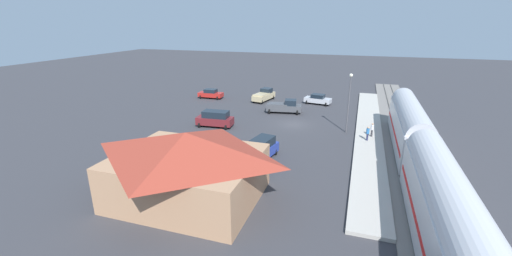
# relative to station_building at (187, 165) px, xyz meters

# --- Properties ---
(ground_plane) EXTENTS (200.00, 200.00, 0.00)m
(ground_plane) POSITION_rel_station_building_xyz_m (-4.00, -22.00, -2.92)
(ground_plane) COLOR #38383D
(railway_track) EXTENTS (4.80, 70.00, 0.30)m
(railway_track) POSITION_rel_station_building_xyz_m (-18.00, -22.00, -2.82)
(railway_track) COLOR slate
(railway_track) RESTS_ON ground
(platform) EXTENTS (3.20, 46.00, 0.30)m
(platform) POSITION_rel_station_building_xyz_m (-14.00, -22.00, -2.77)
(platform) COLOR #B7B2A8
(platform) RESTS_ON ground
(station_building) EXTENTS (11.82, 9.64, 5.64)m
(station_building) POSITION_rel_station_building_xyz_m (0.00, 0.00, 0.00)
(station_building) COLOR tan
(station_building) RESTS_ON ground
(pedestrian_on_platform) EXTENTS (0.36, 0.36, 1.71)m
(pedestrian_on_platform) POSITION_rel_station_building_xyz_m (-13.76, -17.62, -1.64)
(pedestrian_on_platform) COLOR #23284C
(pedestrian_on_platform) RESTS_ON platform
(pedestrian_waiting_far) EXTENTS (0.36, 0.36, 1.71)m
(pedestrian_waiting_far) POSITION_rel_station_building_xyz_m (-14.28, -19.23, -1.64)
(pedestrian_waiting_far) COLOR #333338
(pedestrian_waiting_far) RESTS_ON platform
(sedan_red) EXTENTS (4.55, 2.37, 1.74)m
(sedan_red) POSITION_rel_station_building_xyz_m (13.89, -32.81, -2.04)
(sedan_red) COLOR red
(sedan_red) RESTS_ON ground
(pickup_charcoal) EXTENTS (5.65, 3.17, 2.14)m
(pickup_charcoal) POSITION_rel_station_building_xyz_m (-1.46, -27.35, -1.89)
(pickup_charcoal) COLOR #47494F
(pickup_charcoal) RESTS_ON ground
(sedan_silver) EXTENTS (4.74, 2.82, 1.74)m
(sedan_silver) POSITION_rel_station_building_xyz_m (-5.63, -34.57, -2.04)
(sedan_silver) COLOR silver
(sedan_silver) RESTS_ON ground
(suv_maroon) EXTENTS (5.02, 2.65, 2.22)m
(suv_maroon) POSITION_rel_station_building_xyz_m (5.88, -17.61, -1.77)
(suv_maroon) COLOR maroon
(suv_maroon) RESTS_ON ground
(suv_blue) EXTENTS (2.89, 5.19, 2.22)m
(suv_blue) POSITION_rel_station_building_xyz_m (-3.23, -9.11, -1.77)
(suv_blue) COLOR #283D9E
(suv_blue) RESTS_ON ground
(pickup_tan) EXTENTS (3.01, 5.69, 2.14)m
(pickup_tan) POSITION_rel_station_building_xyz_m (3.90, -34.03, -1.89)
(pickup_tan) COLOR #C6B284
(pickup_tan) RESTS_ON ground
(light_pole_near_platform) EXTENTS (0.44, 0.44, 7.62)m
(light_pole_near_platform) POSITION_rel_station_building_xyz_m (-11.20, -20.67, 1.89)
(light_pole_near_platform) COLOR #515156
(light_pole_near_platform) RESTS_ON ground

